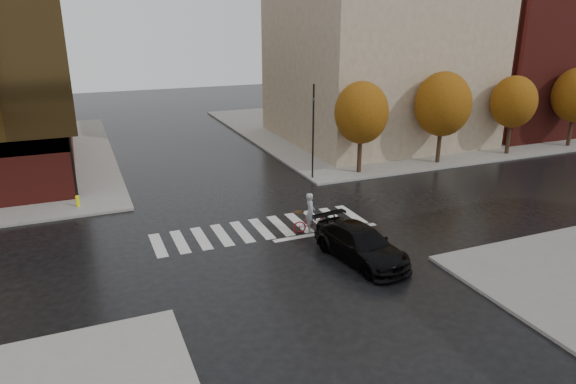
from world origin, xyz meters
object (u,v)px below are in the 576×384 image
Objects in this scene: traffic_light_nw at (70,141)px; cyclist at (311,219)px; sedan at (361,244)px; fire_hydrant at (78,200)px; traffic_light_ne at (313,127)px.

cyclist is at bearing 33.95° from traffic_light_nw.
sedan is at bearing -150.90° from cyclist.
cyclist is at bearing 92.89° from sedan.
fire_hydrant is (-0.01, -1.40, -3.31)m from traffic_light_nw.
cyclist is 0.34× the size of traffic_light_nw.
sedan is 2.47× the size of cyclist.
fire_hydrant is at bearing -7.86° from traffic_light_ne.
traffic_light_nw is 9.57× the size of fire_hydrant.
traffic_light_ne is at bearing 66.29° from sedan.
traffic_light_nw reaches higher than cyclist.
sedan is at bearing -45.82° from fire_hydrant.
sedan is 18.54m from traffic_light_nw.
cyclist is 14.17m from fire_hydrant.
traffic_light_nw reaches higher than sedan.
cyclist reaches higher than fire_hydrant.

